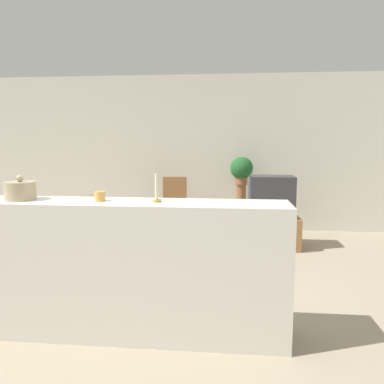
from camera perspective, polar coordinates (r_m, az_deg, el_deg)
The scene contains 12 objects.
ground_plane at distance 3.70m, azimuth -11.18°, elevation -17.36°, with size 14.00×14.00×0.00m, color tan.
wall_back at distance 6.71m, azimuth -2.93°, elevation 5.95°, with size 9.00×0.06×2.70m.
couch at distance 4.97m, azimuth -14.60°, elevation -7.39°, with size 0.86×1.87×0.77m.
tv_stand at distance 5.68m, azimuth 11.90°, elevation -5.96°, with size 0.81×0.53×0.46m.
television at distance 5.58m, azimuth 11.98°, elevation -0.66°, with size 0.65×0.42×0.60m.
wooden_chair at distance 6.14m, azimuth -2.79°, elevation -1.85°, with size 0.44×0.44×0.97m.
plant_stand at distance 6.42m, azimuth 7.45°, elevation -2.58°, with size 0.16×0.16×0.83m.
potted_plant at distance 6.33m, azimuth 7.56°, elevation 3.47°, with size 0.38×0.38×0.47m.
foreground_counter at distance 3.15m, azimuth -13.50°, elevation -11.21°, with size 2.96×0.44×1.09m.
decorative_bowl at distance 3.29m, azimuth -24.69°, elevation 0.20°, with size 0.24×0.24×0.20m.
candle_jar at distance 3.02m, azimuth -13.77°, elevation -0.65°, with size 0.08×0.08×0.08m.
candlestick at distance 2.89m, azimuth -5.42°, elevation -0.17°, with size 0.07×0.07×0.22m.
Camera 1 is at (1.01, -3.20, 1.56)m, focal length 35.00 mm.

